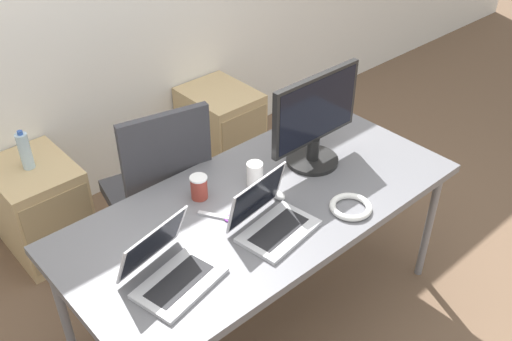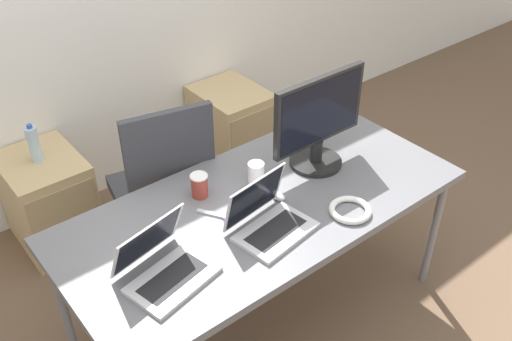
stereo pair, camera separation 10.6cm
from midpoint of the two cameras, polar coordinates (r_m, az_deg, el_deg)
The scene contains 14 objects.
ground_plane at distance 3.04m, azimuth 1.55°, elevation -14.14°, with size 14.00×14.00×0.00m, color brown.
desk at distance 2.55m, azimuth 1.80°, elevation -4.01°, with size 1.82×0.85×0.74m.
office_chair at distance 3.12m, azimuth -8.10°, elevation -3.29°, with size 0.57×0.61×1.04m.
cabinet_left at distance 3.46m, azimuth -19.14°, elevation -2.89°, with size 0.41×0.51×0.56m.
cabinet_right at distance 3.94m, azimuth -1.70°, elevation 4.34°, with size 0.41×0.51×0.56m.
water_bottle at distance 3.25m, azimuth -20.44°, elevation 2.47°, with size 0.06×0.06×0.23m.
laptop_left at distance 2.36m, azimuth 2.55°, elevation -4.99°, with size 0.35×0.30×0.23m.
laptop_right at distance 2.18m, azimuth -7.78°, elevation -9.49°, with size 0.36×0.35×0.22m.
monitor at distance 2.66m, azimuth 7.41°, elevation 4.80°, with size 0.52×0.25×0.46m.
mouse at distance 2.54m, azimuth 3.49°, elevation -2.59°, with size 0.04×0.07×0.03m.
coffee_cup_white at distance 2.60m, azimuth 1.17°, elevation -0.35°, with size 0.08×0.08×0.11m.
coffee_cup_brown at distance 2.54m, azimuth -4.49°, elevation -1.52°, with size 0.08×0.08×0.11m.
cable_coil at distance 2.50m, azimuth 10.61°, elevation -3.93°, with size 0.19×0.19×0.03m.
scissors at distance 2.45m, azimuth -2.58°, elevation -4.53°, with size 0.11×0.16×0.01m.
Camera 2 is at (-1.26, -1.52, 2.31)m, focal length 40.00 mm.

